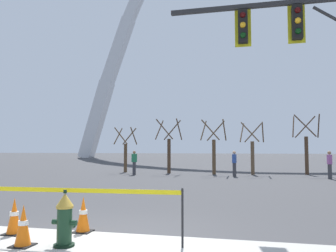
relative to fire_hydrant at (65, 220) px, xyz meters
name	(u,v)px	position (x,y,z in m)	size (l,w,h in m)	color
ground_plane	(123,237)	(0.77, 0.83, -0.47)	(240.00, 240.00, 0.00)	#3D3D3F
fire_hydrant	(65,220)	(0.00, 0.00, 0.00)	(0.46, 0.48, 0.99)	black
caution_tape_barrier	(54,204)	(-0.38, 0.25, 0.23)	(4.88, 0.30, 1.03)	#232326
traffic_cone_by_hydrant	(14,216)	(-1.43, 0.54, -0.11)	(0.36, 0.36, 0.73)	black
traffic_cone_mid_sidewalk	(83,215)	(-0.16, 1.01, -0.11)	(0.36, 0.36, 0.73)	black
traffic_cone_curb_edge	(23,226)	(-0.71, -0.17, -0.11)	(0.36, 0.36, 0.73)	black
monument_arch	(230,31)	(0.77, 55.28, 22.43)	(58.05, 2.36, 52.03)	silver
tree_far_left	(125,152)	(-5.48, 18.18, 0.99)	(1.53, 1.54, 3.29)	brown
tree_left_mid	(169,149)	(-2.15, 17.91, 1.22)	(1.76, 1.77, 3.81)	#473323
tree_center_left	(214,150)	(1.05, 17.50, 1.16)	(1.70, 1.71, 3.67)	brown
tree_center_right	(252,151)	(3.58, 17.83, 1.08)	(1.62, 1.63, 3.48)	brown
tree_right_mid	(306,148)	(7.10, 18.71, 1.31)	(1.84, 1.85, 3.99)	#473323
pedestrian_walking_left	(134,162)	(-4.07, 16.00, 0.35)	(0.39, 0.34, 1.59)	#38383D
pedestrian_standing_center	(330,165)	(7.78, 15.41, 0.35)	(0.22, 0.35, 1.59)	#38383D
pedestrian_walking_right	(234,163)	(2.45, 15.99, 0.35)	(0.26, 0.37, 1.59)	#38383D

